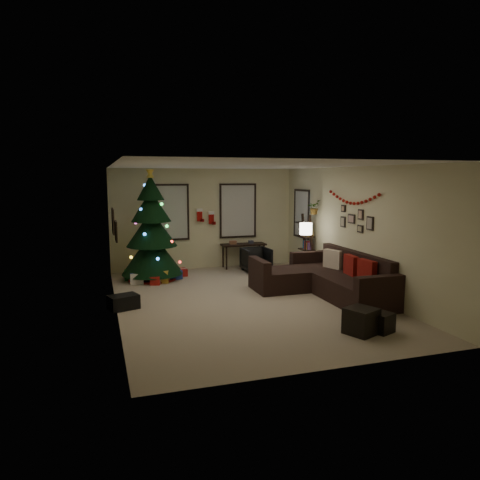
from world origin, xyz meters
name	(u,v)px	position (x,y,z in m)	size (l,w,h in m)	color
floor	(244,300)	(0.00, 0.00, 0.00)	(7.00, 7.00, 0.00)	tan
ceiling	(244,166)	(0.00, 0.00, 2.70)	(7.00, 7.00, 0.00)	white
wall_back	(204,219)	(0.00, 3.50, 1.35)	(5.00, 5.00, 0.00)	beige
wall_front	(331,268)	(0.00, -3.50, 1.35)	(5.00, 5.00, 0.00)	beige
wall_left	(114,240)	(-2.50, 0.00, 1.35)	(7.00, 7.00, 0.00)	beige
wall_right	(354,230)	(2.50, 0.00, 1.35)	(7.00, 7.00, 0.00)	beige
window_back_left	(169,212)	(-0.95, 3.47, 1.55)	(1.05, 0.06, 1.50)	#728CB2
window_back_right	(238,211)	(0.95, 3.47, 1.55)	(1.05, 0.06, 1.50)	#728CB2
window_right_wall	(302,214)	(2.47, 2.55, 1.50)	(0.06, 0.90, 1.30)	#728CB2
christmas_tree	(152,233)	(-1.53, 2.52, 1.14)	(1.48, 1.48, 2.75)	black
presents	(157,276)	(-1.46, 2.28, 0.12)	(1.50, 1.01, 0.30)	maroon
sofa	(326,280)	(1.81, -0.05, 0.30)	(2.08, 3.00, 0.92)	black
pillow_red_a	(367,272)	(2.21, -0.96, 0.64)	(0.12, 0.47, 0.47)	maroon
pillow_red_b	(351,266)	(2.21, -0.38, 0.64)	(0.12, 0.46, 0.46)	maroon
pillow_cream	(333,260)	(2.21, 0.37, 0.63)	(0.13, 0.47, 0.47)	beige
ottoman_near	(361,321)	(1.15, -2.44, 0.21)	(0.44, 0.44, 0.42)	black
ottoman_far	(381,322)	(1.51, -2.46, 0.16)	(0.34, 0.34, 0.32)	black
desk	(243,246)	(1.03, 3.22, 0.58)	(1.22, 0.43, 0.66)	black
desk_chair	(256,260)	(1.17, 2.57, 0.32)	(0.62, 0.59, 0.64)	black
bookshelf	(307,245)	(2.30, 1.85, 0.75)	(0.30, 0.46, 1.55)	black
potted_plant	(314,205)	(2.30, 1.54, 1.79)	(0.41, 0.36, 0.46)	#4C4C4C
floor_lamp	(306,233)	(1.95, 1.24, 1.16)	(0.29, 0.29, 1.39)	black
art_map	(113,221)	(-2.48, 0.86, 1.60)	(0.04, 0.60, 0.50)	black
art_abstract	(116,231)	(-2.48, -0.45, 1.56)	(0.04, 0.45, 0.35)	black
gallery	(356,220)	(2.48, -0.07, 1.57)	(0.03, 1.25, 0.54)	black
garland	(352,198)	(2.45, 0.04, 2.04)	(0.08, 1.90, 0.30)	#A5140C
stocking_left	(200,215)	(-0.14, 3.39, 1.47)	(0.20, 0.05, 0.36)	#990F0C
stocking_right	(212,218)	(0.19, 3.42, 1.38)	(0.20, 0.05, 0.36)	#990F0C
storage_bin	(123,302)	(-2.37, 0.11, 0.13)	(0.54, 0.36, 0.27)	black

